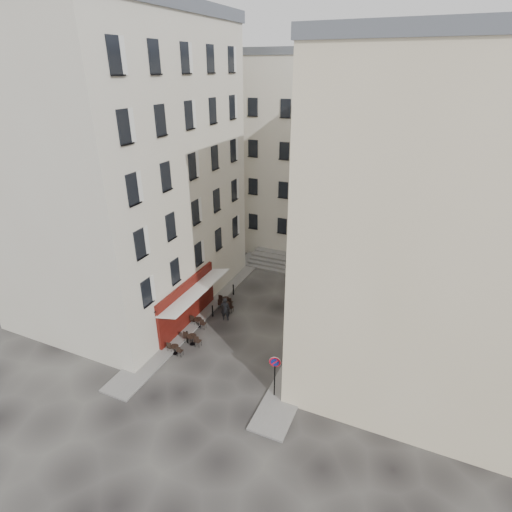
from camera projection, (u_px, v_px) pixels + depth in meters
The scene contains 18 objects.
ground at pixel (237, 346), 26.99m from camera, with size 90.00×90.00×0.00m, color black.
sidewalk_left at pixel (208, 303), 31.91m from camera, with size 2.00×22.00×0.12m, color slate.
sidewalk_right at pixel (314, 337), 27.81m from camera, with size 2.00×18.00×0.12m, color slate.
building_left at pixel (122, 171), 28.87m from camera, with size 12.20×16.20×20.60m.
building_right at pixel (431, 223), 22.09m from camera, with size 12.20×14.20×18.60m.
building_back at pixel (311, 155), 39.09m from camera, with size 18.20×10.20×18.60m.
cafe_storefront at pixel (188, 302), 28.58m from camera, with size 1.74×7.30×3.50m.
stone_steps at pixel (296, 265), 37.23m from camera, with size 9.00×3.15×0.80m.
bollard_near at pixel (187, 337), 27.12m from camera, with size 0.12×0.12×0.98m.
bollard_mid at pixel (213, 311), 30.01m from camera, with size 0.12×0.12×0.98m.
bollard_far at pixel (233, 289), 32.91m from camera, with size 0.12×0.12×0.98m.
no_parking_sign at pixel (275, 369), 22.03m from camera, with size 0.64×0.17×2.82m.
bistro_table_a at pixel (175, 349), 26.12m from camera, with size 1.14×0.53×0.80m.
bistro_table_b at pixel (192, 339), 26.99m from camera, with size 1.30×0.61×0.92m.
bistro_table_c at pixel (198, 322), 28.84m from camera, with size 1.23×0.58×0.87m.
bistro_table_d at pixel (226, 306), 30.78m from camera, with size 1.25×0.59×0.88m.
bistro_table_e at pixel (226, 301), 31.50m from camera, with size 1.17×0.55×0.83m.
pedestrian at pixel (225, 309), 29.46m from camera, with size 0.69×0.45×1.88m, color black.
Camera 1 is at (9.94, -19.41, 17.09)m, focal length 28.00 mm.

